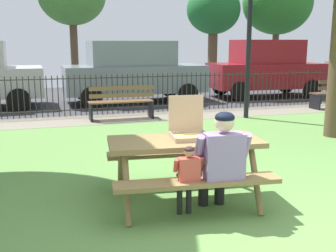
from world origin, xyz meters
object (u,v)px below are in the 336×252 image
adult_at_table (221,159)px  far_tree_midright (213,11)px  child_at_table (188,175)px  far_tree_right (277,3)px  pizza_box_open (189,130)px  park_bench_center (121,103)px  picnic_table_foreground (185,153)px  parked_car_center (133,71)px  lamp_post_walkway (250,6)px  parked_car_right (266,68)px  pizza_slice_on_table (219,135)px

adult_at_table → far_tree_midright: bearing=67.8°
child_at_table → far_tree_right: far_tree_right is taller
pizza_box_open → far_tree_midright: 15.89m
child_at_table → park_bench_center: bearing=86.6°
pizza_box_open → child_at_table: size_ratio=0.60×
pizza_box_open → picnic_table_foreground: bearing=-131.1°
pizza_box_open → far_tree_midright: size_ratio=0.11×
parked_car_center → picnic_table_foreground: bearing=-97.7°
picnic_table_foreground → child_at_table: child_at_table is taller
pizza_box_open → lamp_post_walkway: bearing=55.8°
park_bench_center → parked_car_center: parked_car_center is taller
adult_at_table → parked_car_right: 10.54m
pizza_slice_on_table → parked_car_right: 9.94m
child_at_table → parked_car_center: parked_car_center is taller
pizza_box_open → far_tree_right: bearing=55.8°
lamp_post_walkway → far_tree_midright: 10.10m
pizza_slice_on_table → adult_at_table: (-0.22, -0.57, -0.12)m
adult_at_table → parked_car_right: (5.62, 8.91, 0.35)m
child_at_table → park_bench_center: size_ratio=0.52×
parked_car_right → far_tree_midright: far_tree_midright is taller
pizza_slice_on_table → park_bench_center: size_ratio=0.16×
pizza_box_open → lamp_post_walkway: size_ratio=0.11×
adult_at_table → parked_car_center: parked_car_center is taller
pizza_box_open → park_bench_center: (0.14, 5.44, -0.45)m
parked_car_right → far_tree_midright: size_ratio=0.86×
far_tree_right → parked_car_right: bearing=-123.2°
pizza_slice_on_table → parked_car_center: parked_car_center is taller
pizza_slice_on_table → lamp_post_walkway: lamp_post_walkway is taller
pizza_box_open → far_tree_midright: far_tree_midright is taller
far_tree_midright → lamp_post_walkway: bearing=-107.6°
far_tree_midright → adult_at_table: bearing=-112.2°
pizza_box_open → park_bench_center: size_ratio=0.31×
picnic_table_foreground → far_tree_midright: far_tree_midright is taller
pizza_slice_on_table → lamp_post_walkway: (2.86, 4.81, 1.99)m
picnic_table_foreground → far_tree_right: (9.84, 14.47, 3.22)m
adult_at_table → far_tree_right: bearing=57.4°
pizza_slice_on_table → parked_car_center: 8.37m
far_tree_midright → child_at_table: bearing=-113.5°
pizza_slice_on_table → far_tree_right: 17.47m
picnic_table_foreground → park_bench_center: (0.22, 5.53, -0.18)m
picnic_table_foreground → parked_car_center: 8.47m
pizza_slice_on_table → lamp_post_walkway: 5.94m
child_at_table → far_tree_midright: (6.51, 14.99, 2.86)m
picnic_table_foreground → pizza_slice_on_table: size_ratio=7.40×
pizza_box_open → far_tree_right: size_ratio=0.09×
pizza_slice_on_table → adult_at_table: 0.63m
adult_at_table → parked_car_center: size_ratio=0.27×
park_bench_center → pizza_box_open: bearing=-91.5°
child_at_table → far_tree_right: (9.98, 14.99, 3.31)m
picnic_table_foreground → far_tree_midright: (6.37, 14.47, 2.77)m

